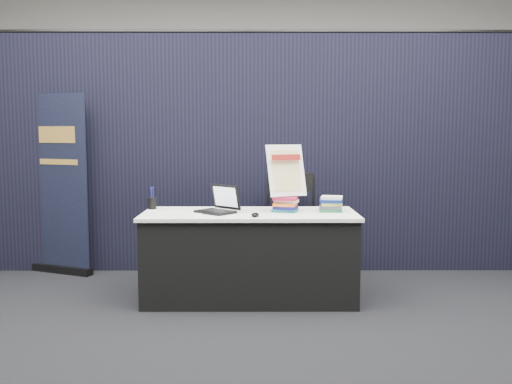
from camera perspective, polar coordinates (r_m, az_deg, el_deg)
The scene contains 15 objects.
floor at distance 4.44m, azimuth -0.70°, elevation -12.67°, with size 8.00×8.00×0.00m, color black.
wall_back at distance 8.22m, azimuth -0.46°, elevation 8.29°, with size 8.00×0.02×3.50m, color #BBB9B0.
drape_partition at distance 5.81m, azimuth -0.57°, elevation 3.81°, with size 6.00×0.08×2.40m, color black.
display_table at distance 4.87m, azimuth -0.64°, elevation -6.40°, with size 1.80×0.75×0.75m.
laptop at distance 4.80m, azimuth -4.07°, elevation -1.40°, with size 0.37×0.41×0.23m.
mouse at distance 4.55m, azimuth -0.08°, elevation -2.30°, with size 0.06×0.10×0.03m, color black.
brochure_left at distance 4.73m, azimuth -8.96°, elevation -2.22°, with size 0.25×0.18×0.00m, color silver.
brochure_mid at distance 4.69m, azimuth -7.37°, elevation -2.28°, with size 0.31×0.22×0.00m, color white.
brochure_right at distance 4.64m, azimuth -8.22°, elevation -2.37°, with size 0.34×0.24×0.00m, color silver.
pen_cup at distance 5.09m, azimuth -10.37°, elevation -1.13°, with size 0.08×0.08×0.10m, color black.
book_stack_tall at distance 4.82m, azimuth 3.04°, elevation -1.25°, with size 0.23×0.20×0.13m.
book_stack_short at distance 4.87m, azimuth 7.53°, elevation -1.19°, with size 0.20×0.17×0.13m.
info_sign at distance 4.83m, azimuth 3.04°, elevation 2.12°, with size 0.36×0.25×0.45m.
pullup_banner at distance 6.07m, azimuth -19.23°, elevation -0.21°, with size 0.74×0.39×1.80m.
stacking_chair at distance 5.41m, azimuth 3.60°, elevation -3.03°, with size 0.55×0.56×1.03m.
Camera 1 is at (0.04, -4.21, 1.42)m, focal length 40.00 mm.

